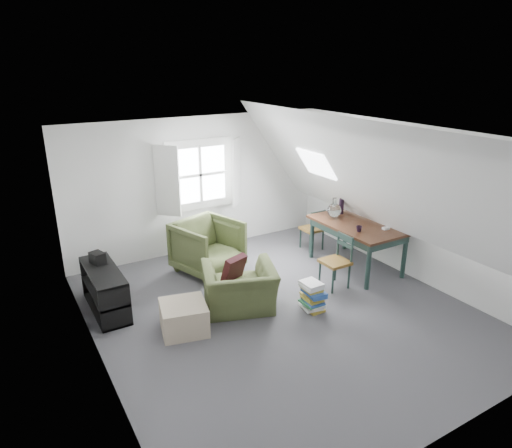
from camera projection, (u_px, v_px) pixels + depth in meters
floor at (281, 311)px, 6.60m from camera, size 5.50×5.50×0.00m
ceiling at (285, 138)px, 5.75m from camera, size 5.50×5.50×0.00m
wall_back at (200, 185)px, 8.40m from camera, size 5.00×0.00×5.00m
wall_front at (459, 326)px, 3.95m from camera, size 5.00×0.00×5.00m
wall_left at (92, 271)px, 4.98m from camera, size 0.00×5.50×5.50m
wall_right at (411, 202)px, 7.38m from camera, size 0.00×5.50×5.50m
slope_left at (172, 212)px, 5.26m from camera, size 3.19×5.50×4.48m
slope_right at (370, 178)px, 6.74m from camera, size 3.19×5.50×4.48m
dormer_window at (201, 175)px, 8.27m from camera, size 1.71×0.35×1.30m
skylight at (316, 164)px, 7.80m from camera, size 0.35×0.75×0.47m
armchair_near at (240, 308)px, 6.67m from camera, size 1.25×1.17×0.66m
armchair_far at (209, 270)px, 7.86m from camera, size 1.22×1.24×0.90m
throw_pillow at (234, 268)px, 6.59m from camera, size 0.42×0.33×0.38m
ottoman at (184, 317)px, 6.06m from camera, size 0.71×0.71×0.39m
dining_table at (357, 229)px, 7.77m from camera, size 0.97×1.62×0.81m
demijohn at (334, 210)px, 7.98m from camera, size 0.25×0.25×0.35m
vase_twigs at (341, 206)px, 8.17m from camera, size 0.09×0.10×0.69m
cup at (359, 232)px, 7.37m from camera, size 0.11×0.11×0.09m
paper_box at (386, 228)px, 7.46m from camera, size 0.11×0.08×0.04m
dining_chair_far at (313, 229)px, 8.62m from camera, size 0.38×0.38×0.80m
dining_chair_near at (337, 261)px, 7.17m from camera, size 0.40×0.40×0.86m
media_shelf at (106, 293)px, 6.52m from camera, size 0.41×1.24×0.64m
electronics_box at (98, 258)px, 6.61m from camera, size 0.22×0.26×0.18m
magazine_stack at (312, 296)px, 6.56m from camera, size 0.33×0.39×0.44m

